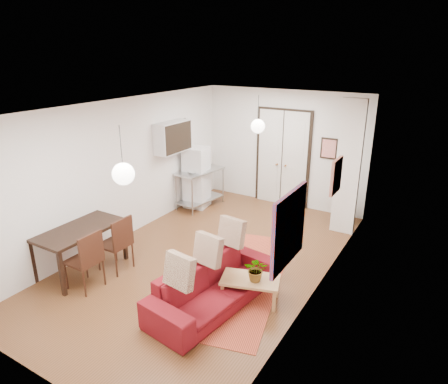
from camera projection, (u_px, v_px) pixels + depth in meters
The scene contains 27 objects.
floor at pixel (208, 259), 7.66m from camera, with size 7.00×7.00×0.00m, color brown.
ceiling at pixel (206, 106), 6.67m from camera, with size 4.20×7.00×0.02m, color white.
wall_back at pixel (284, 149), 9.99m from camera, with size 4.20×0.02×2.90m, color silver.
wall_front at pixel (31, 279), 4.34m from camera, with size 4.20×0.02×2.90m, color silver.
wall_left at pixel (122, 171), 8.18m from camera, with size 0.02×7.00×2.90m, color silver.
wall_right at pixel (321, 211), 6.15m from camera, with size 0.02×7.00×2.90m, color silver.
double_doors at pixel (282, 159), 10.04m from camera, with size 1.44×0.06×2.50m, color silver.
stub_partition at pixel (348, 169), 8.33m from camera, with size 0.50×0.10×2.90m, color silver.
wall_cabinet at pixel (173, 137), 9.15m from camera, with size 0.35×1.00×0.70m, color silver.
painting_popart at pixel (289, 229), 5.09m from camera, with size 0.05×1.00×1.00m, color red.
painting_abstract at pixel (336, 176), 6.69m from camera, with size 0.05×0.50×0.60m, color beige.
poster_back at pixel (329, 149), 9.36m from camera, with size 0.40×0.03×0.50m, color red.
print_left at pixel (180, 131), 9.61m from camera, with size 0.03×0.44×0.54m, color #9E7042.
pendant_back at pixel (258, 126), 8.51m from camera, with size 0.30×0.30×0.80m.
pendant_front at pixel (123, 174), 5.28m from camera, with size 0.30×0.30×0.80m.
kilim_rug at pixel (242, 279), 7.01m from camera, with size 1.32×3.51×0.01m, color #C94B32.
sofa at pixel (214, 285), 6.21m from camera, with size 0.90×2.31×0.68m, color maroon.
coffee_table at pixel (250, 282), 6.29m from camera, with size 1.02×0.76×0.40m.
potted_plant at pixel (256, 269), 6.16m from camera, with size 0.31×0.35×0.39m, color #33662E.
kitchen_counter at pixel (200, 183), 10.04m from camera, with size 0.80×1.33×0.96m.
bowl at pixel (193, 172), 9.68m from camera, with size 0.23×0.23×0.06m, color white.
soap_bottle at pixel (204, 164), 10.12m from camera, with size 0.09×0.09×0.20m, color teal.
fridge at pixel (197, 177), 10.00m from camera, with size 0.54×0.54×1.54m, color silver.
dining_table at pixel (79, 233), 7.05m from camera, with size 0.87×1.52×0.84m.
dining_chair_near at pixel (118, 237), 7.23m from camera, with size 0.50×0.71×1.04m.
dining_chair_far at pixel (88, 252), 6.66m from camera, with size 0.50×0.71×1.04m.
black_side_chair at pixel (345, 201), 9.28m from camera, with size 0.39×0.39×0.82m.
Camera 1 is at (3.74, -5.64, 3.82)m, focal length 32.00 mm.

